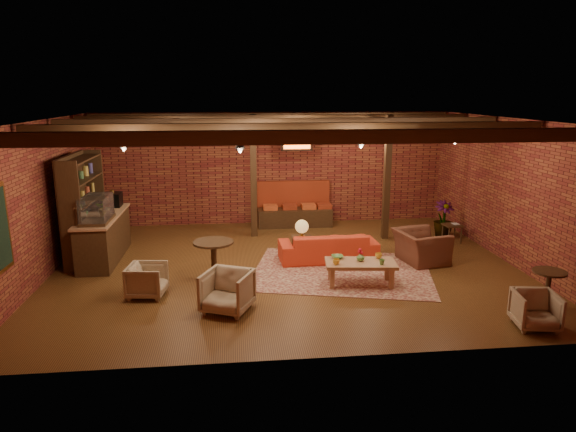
{
  "coord_description": "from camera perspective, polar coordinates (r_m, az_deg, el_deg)",
  "views": [
    {
      "loc": [
        -1.13,
        -10.66,
        3.76
      ],
      "look_at": [
        0.05,
        0.2,
        1.11
      ],
      "focal_mm": 32.0,
      "sensor_mm": 36.0,
      "label": 1
    }
  ],
  "objects": [
    {
      "name": "side_table_lamp",
      "position": [
        11.55,
        1.55,
        -1.54
      ],
      "size": [
        0.48,
        0.48,
        0.96
      ],
      "rotation": [
        0.0,
        0.0,
        -0.04
      ],
      "color": "black",
      "rests_on": "floor"
    },
    {
      "name": "wall_right",
      "position": [
        12.48,
        23.37,
        2.57
      ],
      "size": [
        0.02,
        8.0,
        3.2
      ],
      "primitive_type": "cube",
      "color": "maroon",
      "rests_on": "ground"
    },
    {
      "name": "coffee_table",
      "position": [
        10.33,
        7.98,
        -5.33
      ],
      "size": [
        1.46,
        0.84,
        0.73
      ],
      "rotation": [
        0.0,
        0.0,
        -0.12
      ],
      "color": "#A0704B",
      "rests_on": "floor"
    },
    {
      "name": "floor",
      "position": [
        11.36,
        -0.13,
        -5.68
      ],
      "size": [
        10.0,
        10.0,
        0.0
      ],
      "primitive_type": "plane",
      "color": "#3A220E",
      "rests_on": "ground"
    },
    {
      "name": "wall_front",
      "position": [
        7.09,
        3.28,
        -4.11
      ],
      "size": [
        10.0,
        0.02,
        3.2
      ],
      "primitive_type": "cube",
      "color": "maroon",
      "rests_on": "ground"
    },
    {
      "name": "side_table_book",
      "position": [
        13.72,
        17.8,
        -1.03
      ],
      "size": [
        0.45,
        0.45,
        0.49
      ],
      "rotation": [
        0.0,
        0.0,
        0.08
      ],
      "color": "black",
      "rests_on": "floor"
    },
    {
      "name": "round_table_right",
      "position": [
        10.29,
        26.96,
        -6.64
      ],
      "size": [
        0.58,
        0.58,
        0.68
      ],
      "color": "black",
      "rests_on": "floor"
    },
    {
      "name": "post_right",
      "position": [
        13.43,
        10.95,
        4.15
      ],
      "size": [
        0.16,
        0.16,
        3.2
      ],
      "primitive_type": "cube",
      "color": "black",
      "rests_on": "ground"
    },
    {
      "name": "armchair_far",
      "position": [
        9.37,
        25.83,
        -9.23
      ],
      "size": [
        0.74,
        0.71,
        0.67
      ],
      "primitive_type": "imported",
      "rotation": [
        0.0,
        0.0,
        -0.16
      ],
      "color": "beige",
      "rests_on": "floor"
    },
    {
      "name": "ceiling",
      "position": [
        10.73,
        -0.14,
        10.67
      ],
      "size": [
        10.0,
        8.0,
        0.02
      ],
      "primitive_type": "cube",
      "color": "black",
      "rests_on": "wall_back"
    },
    {
      "name": "armchair_right",
      "position": [
        11.9,
        14.57,
        -2.76
      ],
      "size": [
        0.91,
        1.22,
        0.97
      ],
      "primitive_type": "imported",
      "rotation": [
        0.0,
        0.0,
        1.75
      ],
      "color": "brown",
      "rests_on": "floor"
    },
    {
      "name": "post_left",
      "position": [
        13.44,
        -3.86,
        4.38
      ],
      "size": [
        0.16,
        0.16,
        3.2
      ],
      "primitive_type": "cube",
      "color": "black",
      "rests_on": "ground"
    },
    {
      "name": "plant_tall",
      "position": [
        14.04,
        17.15,
        3.45
      ],
      "size": [
        1.83,
        1.83,
        2.84
      ],
      "primitive_type": "imported",
      "rotation": [
        0.0,
        0.0,
        0.17
      ],
      "color": "#4C7F4C",
      "rests_on": "floor"
    },
    {
      "name": "wall_left",
      "position": [
        11.54,
        -25.66,
        1.51
      ],
      "size": [
        0.02,
        8.0,
        3.2
      ],
      "primitive_type": "cube",
      "color": "maroon",
      "rests_on": "ground"
    },
    {
      "name": "service_counter",
      "position": [
        12.39,
        -19.87,
        -0.99
      ],
      "size": [
        0.8,
        2.5,
        1.6
      ],
      "primitive_type": null,
      "color": "black",
      "rests_on": "ground"
    },
    {
      "name": "banquette",
      "position": [
        14.68,
        0.74,
        0.83
      ],
      "size": [
        2.1,
        0.7,
        1.0
      ],
      "primitive_type": null,
      "color": "maroon",
      "rests_on": "ground"
    },
    {
      "name": "sofa",
      "position": [
        11.74,
        4.47,
        -3.41
      ],
      "size": [
        2.24,
        0.94,
        0.65
      ],
      "primitive_type": "imported",
      "rotation": [
        0.0,
        0.0,
        3.17
      ],
      "color": "red",
      "rests_on": "floor"
    },
    {
      "name": "round_table_left",
      "position": [
        10.46,
        -8.25,
        -4.23
      ],
      "size": [
        0.81,
        0.81,
        0.84
      ],
      "color": "black",
      "rests_on": "floor"
    },
    {
      "name": "service_sign",
      "position": [
        13.93,
        0.99,
        7.85
      ],
      "size": [
        0.86,
        0.06,
        0.3
      ],
      "primitive_type": "cube",
      "color": "#FF5E19",
      "rests_on": "ceiling"
    },
    {
      "name": "rug",
      "position": [
        11.12,
        6.01,
        -6.14
      ],
      "size": [
        4.29,
        3.65,
        0.01
      ],
      "primitive_type": "cube",
      "rotation": [
        0.0,
        0.0,
        -0.24
      ],
      "color": "maroon",
      "rests_on": "floor"
    },
    {
      "name": "wall_back",
      "position": [
        14.86,
        -1.77,
        5.3
      ],
      "size": [
        10.0,
        0.02,
        3.2
      ],
      "primitive_type": "cube",
      "color": "maroon",
      "rests_on": "ground"
    },
    {
      "name": "ceiling_beams",
      "position": [
        10.74,
        -0.14,
        10.03
      ],
      "size": [
        9.8,
        6.4,
        0.22
      ],
      "primitive_type": null,
      "color": "black",
      "rests_on": "ceiling"
    },
    {
      "name": "ceiling_pipe",
      "position": [
        12.34,
        -0.93,
        9.43
      ],
      "size": [
        9.6,
        0.12,
        0.12
      ],
      "primitive_type": "cylinder",
      "rotation": [
        0.0,
        1.57,
        0.0
      ],
      "color": "black",
      "rests_on": "ceiling"
    },
    {
      "name": "armchair_a",
      "position": [
        10.05,
        -15.4,
        -6.74
      ],
      "size": [
        0.7,
        0.74,
        0.69
      ],
      "primitive_type": "imported",
      "rotation": [
        0.0,
        0.0,
        1.44
      ],
      "color": "beige",
      "rests_on": "floor"
    },
    {
      "name": "armchair_b",
      "position": [
        9.1,
        -6.78,
        -8.1
      ],
      "size": [
        1.01,
        0.98,
        0.8
      ],
      "primitive_type": "imported",
      "rotation": [
        0.0,
        0.0,
        -0.41
      ],
      "color": "beige",
      "rests_on": "floor"
    },
    {
      "name": "plant_counter",
      "position": [
        12.46,
        -19.37,
        1.12
      ],
      "size": [
        0.35,
        0.39,
        0.3
      ],
      "primitive_type": "imported",
      "color": "#337F33",
      "rests_on": "service_counter"
    },
    {
      "name": "ceiling_spotlights",
      "position": [
        10.75,
        -0.14,
        8.86
      ],
      "size": [
        6.4,
        4.4,
        0.28
      ],
      "primitive_type": null,
      "color": "black",
      "rests_on": "ceiling"
    },
    {
      "name": "shelving_hutch",
      "position": [
        12.49,
        -21.69,
        0.86
      ],
      "size": [
        0.52,
        2.0,
        2.4
      ],
      "primitive_type": null,
      "color": "black",
      "rests_on": "ground"
    }
  ]
}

